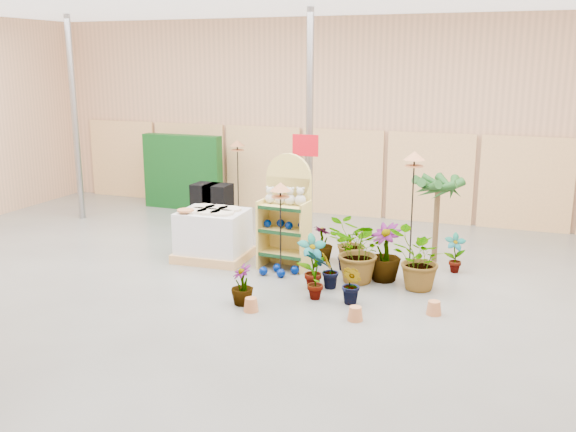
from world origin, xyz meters
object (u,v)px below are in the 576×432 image
potted_plant_2 (361,251)px  bird_table_front (280,190)px  pallet_stack (213,235)px  display_shelf (287,216)px

potted_plant_2 → bird_table_front: bearing=-171.7°
pallet_stack → bird_table_front: size_ratio=0.82×
bird_table_front → potted_plant_2: bird_table_front is taller
potted_plant_2 → display_shelf: bearing=164.6°
display_shelf → bird_table_front: bearing=-75.8°
pallet_stack → potted_plant_2: potted_plant_2 is taller
display_shelf → potted_plant_2: size_ratio=1.85×
bird_table_front → potted_plant_2: (1.32, 0.19, -0.95)m
bird_table_front → pallet_stack: bearing=161.9°
display_shelf → pallet_stack: size_ratio=1.51×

